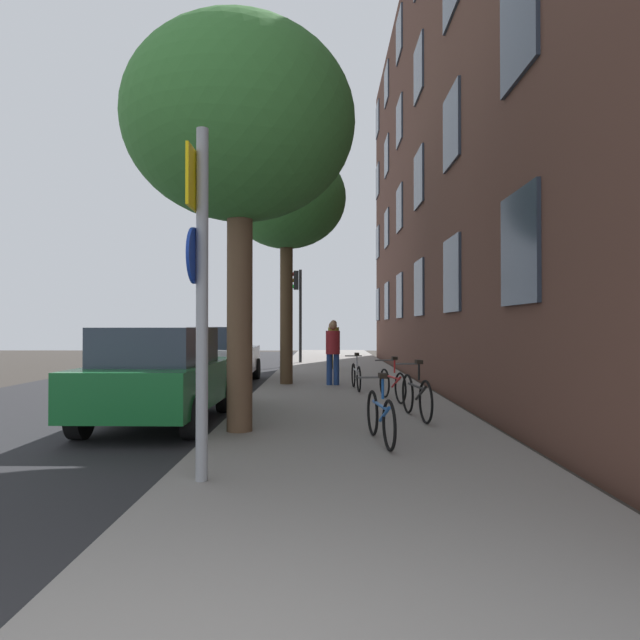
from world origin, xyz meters
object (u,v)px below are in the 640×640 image
object	(u,v)px
bicycle_2	(392,383)
pedestrian_1	(334,341)
traffic_light	(298,299)
bicycle_3	(356,375)
car_0	(161,375)
pedestrian_0	(333,349)
sign_post	(200,279)
tree_near	(240,125)
car_1	(222,354)
bicycle_1	(416,395)
tree_far	(286,200)
bicycle_0	(380,416)

from	to	relation	value
bicycle_2	pedestrian_1	bearing A→B (deg)	97.28
traffic_light	pedestrian_1	xyz separation A→B (m)	(1.45, -3.73, -1.69)
bicycle_3	car_0	world-z (taller)	car_0
bicycle_3	pedestrian_0	world-z (taller)	pedestrian_0
pedestrian_1	car_0	world-z (taller)	pedestrian_1
sign_post	tree_near	size ratio (longest dim) A/B	0.59
bicycle_2	car_1	distance (m)	6.26
traffic_light	pedestrian_1	size ratio (longest dim) A/B	2.25
car_1	bicycle_1	bearing A→B (deg)	-56.14
bicycle_3	bicycle_1	bearing A→B (deg)	-79.67
bicycle_1	bicycle_3	xyz separation A→B (m)	(-0.76, 4.17, -0.04)
tree_far	bicycle_2	world-z (taller)	tree_far
sign_post	tree_near	world-z (taller)	tree_near
tree_far	car_1	bearing A→B (deg)	149.24
bicycle_1	car_1	world-z (taller)	car_1
tree_far	bicycle_3	bearing A→B (deg)	-37.05
traffic_light	car_1	size ratio (longest dim) A/B	0.97
bicycle_0	bicycle_1	bearing A→B (deg)	67.66
bicycle_0	bicycle_1	xyz separation A→B (m)	(0.79, 1.93, 0.03)
tree_far	pedestrian_1	world-z (taller)	tree_far
car_0	car_1	world-z (taller)	same
sign_post	bicycle_3	size ratio (longest dim) A/B	2.13
bicycle_3	sign_post	bearing A→B (deg)	-104.29
sign_post	car_1	xyz separation A→B (m)	(-1.70, 10.37, -1.28)
traffic_light	bicycle_1	distance (m)	14.67
traffic_light	bicycle_1	bearing A→B (deg)	-79.48
car_0	car_1	bearing A→B (deg)	91.78
sign_post	pedestrian_0	size ratio (longest dim) A/B	2.12
car_0	car_1	xyz separation A→B (m)	(-0.21, 6.62, -0.00)
sign_post	bicycle_1	xyz separation A→B (m)	(2.77, 3.71, -1.62)
tree_near	tree_far	bearing A→B (deg)	88.03
sign_post	tree_near	xyz separation A→B (m)	(-0.00, 2.59, 2.48)
sign_post	tree_far	size ratio (longest dim) A/B	0.56
pedestrian_0	car_1	bearing A→B (deg)	155.52
car_0	traffic_light	bearing A→B (deg)	83.48
car_0	bicycle_0	bearing A→B (deg)	-29.57
car_0	bicycle_2	bearing A→B (deg)	27.23
pedestrian_1	car_0	bearing A→B (deg)	-106.34
sign_post	traffic_light	world-z (taller)	traffic_light
sign_post	pedestrian_0	world-z (taller)	sign_post
tree_near	pedestrian_1	world-z (taller)	tree_near
bicycle_0	pedestrian_1	size ratio (longest dim) A/B	0.92
bicycle_1	car_1	size ratio (longest dim) A/B	0.43
car_1	tree_near	bearing A→B (deg)	-77.65
tree_far	bicycle_0	bearing A→B (deg)	-76.79
bicycle_0	bicycle_1	world-z (taller)	bicycle_1
traffic_light	car_0	size ratio (longest dim) A/B	0.98
bicycle_3	pedestrian_1	size ratio (longest dim) A/B	0.94
pedestrian_0	bicycle_3	bearing A→B (deg)	-62.60
bicycle_3	pedestrian_0	distance (m)	1.33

